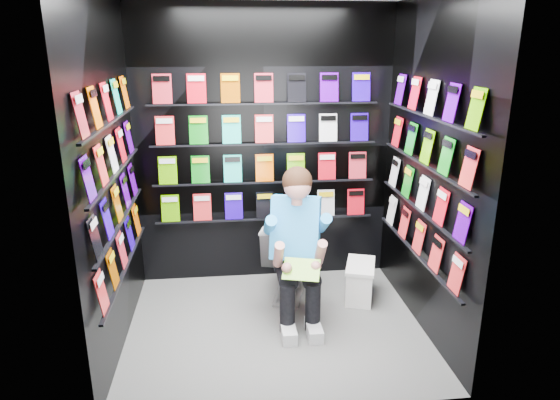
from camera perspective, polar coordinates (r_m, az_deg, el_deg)
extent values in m
plane|color=slate|center=(4.26, -0.52, -14.31)|extent=(2.40, 2.40, 0.00)
cube|color=black|center=(4.71, -1.83, 5.91)|extent=(2.40, 0.04, 2.60)
cube|color=black|center=(2.79, 1.54, -2.29)|extent=(2.40, 0.04, 2.60)
cube|color=black|center=(3.81, -18.82, 2.20)|extent=(0.04, 2.00, 2.60)
cube|color=black|center=(4.04, 16.64, 3.23)|extent=(0.04, 2.00, 2.60)
imported|color=white|center=(4.63, 1.04, -6.45)|extent=(0.61, 0.84, 0.73)
cube|color=white|center=(4.68, 9.10, -9.31)|extent=(0.34, 0.46, 0.31)
cube|color=white|center=(4.60, 9.20, -7.41)|extent=(0.37, 0.49, 0.03)
cube|color=#25984F|center=(3.88, 2.47, -7.93)|extent=(0.32, 0.24, 0.12)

